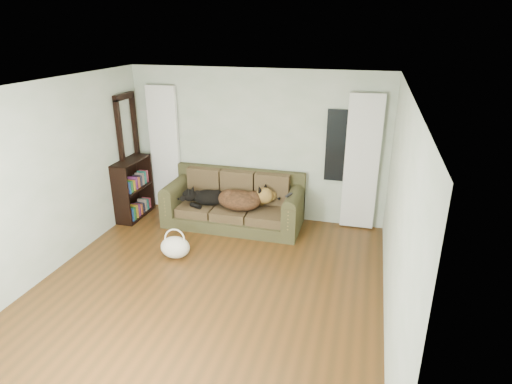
% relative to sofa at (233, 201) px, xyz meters
% --- Properties ---
extents(floor, '(5.00, 5.00, 0.00)m').
position_rel_sofa_xyz_m(floor, '(0.26, -1.97, -0.45)').
color(floor, '#422A11').
rests_on(floor, ground).
extents(ceiling, '(5.00, 5.00, 0.00)m').
position_rel_sofa_xyz_m(ceiling, '(0.26, -1.97, 2.15)').
color(ceiling, white).
rests_on(ceiling, ground).
extents(wall_back, '(4.50, 0.04, 2.60)m').
position_rel_sofa_xyz_m(wall_back, '(0.26, 0.53, 0.85)').
color(wall_back, silver).
rests_on(wall_back, ground).
extents(wall_left, '(0.04, 5.00, 2.60)m').
position_rel_sofa_xyz_m(wall_left, '(-1.99, -1.97, 0.85)').
color(wall_left, silver).
rests_on(wall_left, ground).
extents(wall_right, '(0.04, 5.00, 2.60)m').
position_rel_sofa_xyz_m(wall_right, '(2.51, -1.97, 0.85)').
color(wall_right, silver).
rests_on(wall_right, ground).
extents(curtain_left, '(0.55, 0.08, 2.25)m').
position_rel_sofa_xyz_m(curtain_left, '(-1.44, 0.45, 0.70)').
color(curtain_left, white).
rests_on(curtain_left, ground).
extents(curtain_right, '(0.55, 0.08, 2.25)m').
position_rel_sofa_xyz_m(curtain_right, '(2.06, 0.45, 0.70)').
color(curtain_right, white).
rests_on(curtain_right, ground).
extents(window_pane, '(0.50, 0.03, 1.20)m').
position_rel_sofa_xyz_m(window_pane, '(1.71, 0.50, 0.95)').
color(window_pane, black).
rests_on(window_pane, wall_back).
extents(door_casing, '(0.07, 0.60, 2.10)m').
position_rel_sofa_xyz_m(door_casing, '(-1.94, 0.07, 0.60)').
color(door_casing, black).
rests_on(door_casing, ground).
extents(sofa, '(2.33, 1.00, 0.95)m').
position_rel_sofa_xyz_m(sofa, '(0.00, 0.00, 0.00)').
color(sofa, '#2E2C1C').
rests_on(sofa, floor).
extents(dog_black_lab, '(0.61, 0.44, 0.25)m').
position_rel_sofa_xyz_m(dog_black_lab, '(-0.48, -0.03, 0.03)').
color(dog_black_lab, black).
rests_on(dog_black_lab, sofa).
extents(dog_shepherd, '(0.83, 0.63, 0.34)m').
position_rel_sofa_xyz_m(dog_shepherd, '(0.19, -0.06, 0.04)').
color(dog_shepherd, black).
rests_on(dog_shepherd, sofa).
extents(tv_remote, '(0.09, 0.17, 0.02)m').
position_rel_sofa_xyz_m(tv_remote, '(1.00, -0.18, 0.28)').
color(tv_remote, black).
rests_on(tv_remote, sofa).
extents(tote_bag, '(0.51, 0.43, 0.33)m').
position_rel_sofa_xyz_m(tote_bag, '(-0.49, -1.30, -0.29)').
color(tote_bag, white).
rests_on(tote_bag, floor).
extents(bookshelf, '(0.34, 0.86, 1.06)m').
position_rel_sofa_xyz_m(bookshelf, '(-1.83, -0.12, 0.05)').
color(bookshelf, black).
rests_on(bookshelf, floor).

